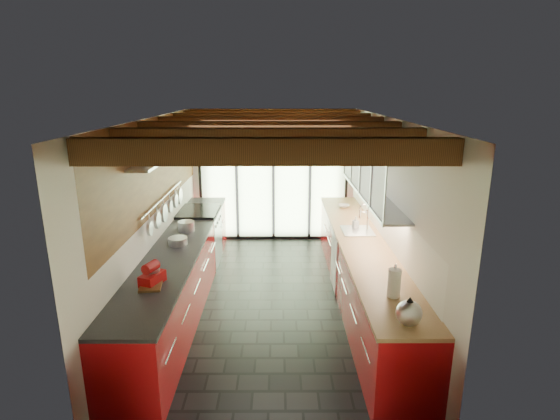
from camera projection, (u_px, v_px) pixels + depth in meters
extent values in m
plane|color=black|center=(272.00, 300.00, 6.35)|extent=(5.50, 5.50, 0.00)
plane|color=silver|center=(273.00, 176.00, 8.65)|extent=(3.20, 0.00, 3.20)
plane|color=silver|center=(266.00, 314.00, 3.35)|extent=(3.20, 0.00, 3.20)
plane|color=silver|center=(155.00, 214.00, 5.99)|extent=(0.00, 5.50, 5.50)
plane|color=silver|center=(387.00, 214.00, 6.01)|extent=(0.00, 5.50, 5.50)
plane|color=#472814|center=(271.00, 118.00, 5.65)|extent=(5.50, 5.50, 0.00)
cube|color=#593316|center=(266.00, 151.00, 3.52)|extent=(3.14, 0.14, 0.22)
cube|color=#593316|center=(269.00, 139.00, 4.38)|extent=(3.14, 0.14, 0.22)
cube|color=#593316|center=(270.00, 131.00, 5.25)|extent=(3.14, 0.14, 0.22)
cube|color=#593316|center=(271.00, 125.00, 6.12)|extent=(3.14, 0.14, 0.22)
cube|color=#593316|center=(272.00, 120.00, 6.98)|extent=(3.14, 0.14, 0.22)
cube|color=#593316|center=(273.00, 117.00, 7.85)|extent=(3.14, 0.14, 0.22)
cube|color=brown|center=(273.00, 122.00, 8.33)|extent=(3.14, 0.06, 0.50)
plane|color=brown|center=(157.00, 163.00, 6.01)|extent=(0.00, 4.90, 4.90)
plane|color=#C6EAAD|center=(273.00, 187.00, 8.70)|extent=(2.90, 0.00, 2.90)
cube|color=black|center=(201.00, 187.00, 8.68)|extent=(0.05, 0.04, 2.15)
cube|color=black|center=(346.00, 187.00, 8.69)|extent=(0.05, 0.04, 2.15)
cube|color=black|center=(273.00, 188.00, 8.65)|extent=(0.06, 0.05, 2.15)
cube|color=black|center=(273.00, 133.00, 8.36)|extent=(2.90, 0.05, 0.06)
cylinder|color=red|center=(273.00, 122.00, 8.29)|extent=(0.34, 0.04, 0.34)
cylinder|color=beige|center=(273.00, 122.00, 8.27)|extent=(0.28, 0.02, 0.28)
cube|color=#AE0E12|center=(182.00, 272.00, 6.23)|extent=(0.65, 5.00, 0.88)
cube|color=black|center=(180.00, 242.00, 6.10)|extent=(0.68, 5.00, 0.04)
cube|color=silver|center=(200.00, 239.00, 7.62)|extent=(0.66, 0.90, 0.90)
cube|color=black|center=(199.00, 212.00, 7.49)|extent=(0.65, 0.90, 0.06)
cube|color=#AE0E12|center=(361.00, 272.00, 6.24)|extent=(0.65, 5.00, 0.88)
cube|color=#A67750|center=(362.00, 242.00, 6.11)|extent=(0.68, 5.00, 0.04)
cube|color=white|center=(334.00, 261.00, 6.62)|extent=(0.02, 0.60, 0.84)
cube|color=silver|center=(357.00, 231.00, 6.49)|extent=(0.45, 0.52, 0.02)
cylinder|color=silver|center=(368.00, 220.00, 6.44)|extent=(0.02, 0.02, 0.34)
torus|color=silver|center=(364.00, 209.00, 6.40)|extent=(0.14, 0.02, 0.14)
plane|color=silver|center=(361.00, 171.00, 6.15)|extent=(0.00, 3.00, 3.00)
cube|color=#9EA0A5|center=(371.00, 194.00, 6.24)|extent=(0.34, 3.00, 0.03)
cube|color=#9EA0A5|center=(374.00, 147.00, 6.06)|extent=(0.34, 3.00, 0.03)
cylinder|color=silver|center=(164.00, 197.00, 6.24)|extent=(0.02, 2.20, 0.02)
cube|color=silver|center=(165.00, 154.00, 5.97)|extent=(0.28, 2.60, 0.03)
cylinder|color=silver|center=(150.00, 229.00, 5.42)|extent=(0.04, 0.18, 0.18)
cylinder|color=silver|center=(157.00, 220.00, 5.76)|extent=(0.04, 0.22, 0.22)
cylinder|color=silver|center=(164.00, 213.00, 6.09)|extent=(0.04, 0.26, 0.26)
cylinder|color=silver|center=(170.00, 207.00, 6.43)|extent=(0.04, 0.18, 0.18)
cylinder|color=silver|center=(175.00, 201.00, 6.77)|extent=(0.04, 0.22, 0.22)
cylinder|color=silver|center=(180.00, 196.00, 7.06)|extent=(0.04, 0.26, 0.26)
cube|color=#AD0D0E|center=(152.00, 279.00, 4.73)|extent=(0.26, 0.33, 0.12)
cylinder|color=#AD0D0E|center=(151.00, 267.00, 4.67)|extent=(0.17, 0.21, 0.11)
cylinder|color=silver|center=(153.00, 273.00, 4.77)|extent=(0.19, 0.19, 0.12)
cylinder|color=silver|center=(186.00, 226.00, 6.47)|extent=(0.30, 0.30, 0.15)
cylinder|color=silver|center=(178.00, 241.00, 5.93)|extent=(0.32, 0.32, 0.10)
cube|color=brown|center=(151.00, 285.00, 4.68)|extent=(0.27, 0.34, 0.03)
sphere|color=silver|center=(409.00, 312.00, 3.91)|extent=(0.30, 0.30, 0.24)
cone|color=black|center=(410.00, 299.00, 3.87)|extent=(0.11, 0.11, 0.06)
cylinder|color=silver|center=(405.00, 304.00, 4.03)|extent=(0.05, 0.09, 0.05)
cylinder|color=white|center=(394.00, 284.00, 4.41)|extent=(0.16, 0.16, 0.29)
cylinder|color=silver|center=(395.00, 267.00, 4.36)|extent=(0.03, 0.03, 0.05)
imported|color=silver|center=(356.00, 223.00, 6.60)|extent=(0.10, 0.10, 0.18)
imported|color=silver|center=(344.00, 206.00, 7.80)|extent=(0.20, 0.20, 0.05)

